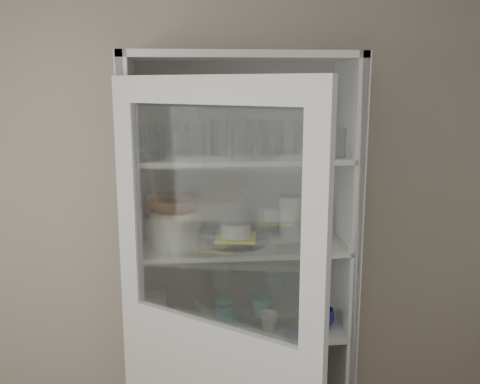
% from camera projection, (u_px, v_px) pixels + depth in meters
% --- Properties ---
extents(wall_back, '(3.60, 0.02, 2.60)m').
position_uv_depth(wall_back, '(196.00, 221.00, 2.65)').
color(wall_back, '#A29B91').
rests_on(wall_back, ground).
extents(pantry_cabinet, '(1.00, 0.45, 2.10)m').
position_uv_depth(pantry_cabinet, '(239.00, 301.00, 2.58)').
color(pantry_cabinet, '#BABABA').
rests_on(pantry_cabinet, floor).
extents(cupboard_door, '(0.73, 0.59, 2.00)m').
position_uv_depth(cupboard_door, '(214.00, 378.00, 2.03)').
color(cupboard_door, '#BABABA').
rests_on(cupboard_door, floor).
extents(tumbler_0, '(0.07, 0.07, 0.14)m').
position_uv_depth(tumbler_0, '(152.00, 143.00, 2.18)').
color(tumbler_0, silver).
rests_on(tumbler_0, shelf_glass).
extents(tumbler_1, '(0.09, 0.09, 0.14)m').
position_uv_depth(tumbler_1, '(157.00, 143.00, 2.21)').
color(tumbler_1, silver).
rests_on(tumbler_1, shelf_glass).
extents(tumbler_2, '(0.09, 0.09, 0.15)m').
position_uv_depth(tumbler_2, '(240.00, 141.00, 2.24)').
color(tumbler_2, silver).
rests_on(tumbler_2, shelf_glass).
extents(tumbler_3, '(0.07, 0.07, 0.13)m').
position_uv_depth(tumbler_3, '(258.00, 143.00, 2.21)').
color(tumbler_3, silver).
rests_on(tumbler_3, shelf_glass).
extents(tumbler_4, '(0.10, 0.10, 0.16)m').
position_uv_depth(tumbler_4, '(269.00, 139.00, 2.25)').
color(tumbler_4, silver).
rests_on(tumbler_4, shelf_glass).
extents(tumbler_5, '(0.10, 0.10, 0.16)m').
position_uv_depth(tumbler_5, '(274.00, 139.00, 2.25)').
color(tumbler_5, silver).
rests_on(tumbler_5, shelf_glass).
extents(tumbler_6, '(0.08, 0.08, 0.12)m').
position_uv_depth(tumbler_6, '(339.00, 143.00, 2.27)').
color(tumbler_6, silver).
rests_on(tumbler_6, shelf_glass).
extents(tumbler_7, '(0.08, 0.08, 0.13)m').
position_uv_depth(tumbler_7, '(151.00, 140.00, 2.35)').
color(tumbler_7, silver).
rests_on(tumbler_7, shelf_glass).
extents(tumbler_8, '(0.08, 0.08, 0.14)m').
position_uv_depth(tumbler_8, '(211.00, 139.00, 2.36)').
color(tumbler_8, silver).
rests_on(tumbler_8, shelf_glass).
extents(tumbler_9, '(0.10, 0.10, 0.16)m').
position_uv_depth(tumbler_9, '(219.00, 137.00, 2.35)').
color(tumbler_9, silver).
rests_on(tumbler_9, shelf_glass).
extents(tumbler_10, '(0.08, 0.08, 0.13)m').
position_uv_depth(tumbler_10, '(272.00, 140.00, 2.34)').
color(tumbler_10, silver).
rests_on(tumbler_10, shelf_glass).
extents(tumbler_11, '(0.08, 0.08, 0.15)m').
position_uv_depth(tumbler_11, '(289.00, 138.00, 2.35)').
color(tumbler_11, silver).
rests_on(tumbler_11, shelf_glass).
extents(goblet_0, '(0.08, 0.08, 0.17)m').
position_uv_depth(goblet_0, '(182.00, 133.00, 2.44)').
color(goblet_0, silver).
rests_on(goblet_0, shelf_glass).
extents(goblet_1, '(0.08, 0.08, 0.18)m').
position_uv_depth(goblet_1, '(243.00, 132.00, 2.45)').
color(goblet_1, silver).
rests_on(goblet_1, shelf_glass).
extents(goblet_2, '(0.07, 0.07, 0.16)m').
position_uv_depth(goblet_2, '(262.00, 134.00, 2.43)').
color(goblet_2, silver).
rests_on(goblet_2, shelf_glass).
extents(goblet_3, '(0.07, 0.07, 0.17)m').
position_uv_depth(goblet_3, '(323.00, 133.00, 2.48)').
color(goblet_3, silver).
rests_on(goblet_3, shelf_glass).
extents(plate_stack_front, '(0.21, 0.21, 0.10)m').
position_uv_depth(plate_stack_front, '(176.00, 236.00, 2.35)').
color(plate_stack_front, white).
rests_on(plate_stack_front, shelf_plates).
extents(plate_stack_back, '(0.23, 0.23, 0.10)m').
position_uv_depth(plate_stack_back, '(169.00, 226.00, 2.53)').
color(plate_stack_back, white).
rests_on(plate_stack_back, shelf_plates).
extents(cream_bowl, '(0.24, 0.24, 0.07)m').
position_uv_depth(cream_bowl, '(175.00, 218.00, 2.34)').
color(cream_bowl, beige).
rests_on(cream_bowl, plate_stack_front).
extents(terracotta_bowl, '(0.27, 0.27, 0.06)m').
position_uv_depth(terracotta_bowl, '(175.00, 203.00, 2.32)').
color(terracotta_bowl, brown).
rests_on(terracotta_bowl, cream_bowl).
extents(glass_platter, '(0.36, 0.36, 0.02)m').
position_uv_depth(glass_platter, '(236.00, 240.00, 2.43)').
color(glass_platter, silver).
rests_on(glass_platter, shelf_plates).
extents(yellow_trivet, '(0.21, 0.21, 0.01)m').
position_uv_depth(yellow_trivet, '(236.00, 237.00, 2.43)').
color(yellow_trivet, yellow).
rests_on(yellow_trivet, glass_platter).
extents(white_ramekin, '(0.15, 0.15, 0.06)m').
position_uv_depth(white_ramekin, '(236.00, 229.00, 2.42)').
color(white_ramekin, white).
rests_on(white_ramekin, yellow_trivet).
extents(grey_bowl_stack, '(0.12, 0.12, 0.20)m').
position_uv_depth(grey_bowl_stack, '(292.00, 217.00, 2.49)').
color(grey_bowl_stack, '#ABB8B6').
rests_on(grey_bowl_stack, shelf_plates).
extents(mug_blue, '(0.12, 0.12, 0.09)m').
position_uv_depth(mug_blue, '(322.00, 318.00, 2.47)').
color(mug_blue, navy).
rests_on(mug_blue, shelf_mugs).
extents(mug_teal, '(0.13, 0.13, 0.10)m').
position_uv_depth(mug_teal, '(261.00, 306.00, 2.59)').
color(mug_teal, teal).
rests_on(mug_teal, shelf_mugs).
extents(mug_white, '(0.12, 0.12, 0.08)m').
position_uv_depth(mug_white, '(269.00, 321.00, 2.44)').
color(mug_white, white).
rests_on(mug_white, shelf_mugs).
extents(teal_jar, '(0.09, 0.09, 0.11)m').
position_uv_depth(teal_jar, '(224.00, 311.00, 2.52)').
color(teal_jar, teal).
rests_on(teal_jar, shelf_mugs).
extents(measuring_cups, '(0.11, 0.11, 0.04)m').
position_uv_depth(measuring_cups, '(221.00, 328.00, 2.42)').
color(measuring_cups, silver).
rests_on(measuring_cups, shelf_mugs).
extents(white_canister, '(0.15, 0.15, 0.13)m').
position_uv_depth(white_canister, '(155.00, 307.00, 2.53)').
color(white_canister, white).
rests_on(white_canister, shelf_mugs).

